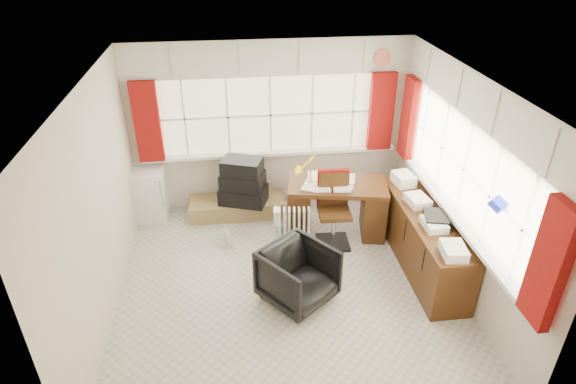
# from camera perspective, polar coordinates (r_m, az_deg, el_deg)

# --- Properties ---
(ground) EXTENTS (4.00, 4.00, 0.00)m
(ground) POSITION_cam_1_polar(r_m,az_deg,el_deg) (5.94, -0.02, -11.04)
(ground) COLOR beige
(ground) RESTS_ON ground
(room_walls) EXTENTS (4.00, 4.00, 4.00)m
(room_walls) POSITION_cam_1_polar(r_m,az_deg,el_deg) (5.09, -0.02, 1.87)
(room_walls) COLOR beige
(room_walls) RESTS_ON ground
(window_back) EXTENTS (3.70, 0.12, 3.60)m
(window_back) POSITION_cam_1_polar(r_m,az_deg,el_deg) (7.08, -2.00, 5.16)
(window_back) COLOR #FCF5C7
(window_back) RESTS_ON room_walls
(window_right) EXTENTS (0.12, 3.70, 3.60)m
(window_right) POSITION_cam_1_polar(r_m,az_deg,el_deg) (5.90, 19.06, -1.90)
(window_right) COLOR #FCF5C7
(window_right) RESTS_ON room_walls
(curtains) EXTENTS (3.83, 3.83, 1.15)m
(curtains) POSITION_cam_1_polar(r_m,az_deg,el_deg) (6.10, 7.58, 6.00)
(curtains) COLOR #9B0814
(curtains) RESTS_ON room_walls
(overhead_cabinets) EXTENTS (3.98, 3.98, 0.48)m
(overhead_cabinets) POSITION_cam_1_polar(r_m,az_deg,el_deg) (5.90, 8.49, 13.33)
(overhead_cabinets) COLOR silver
(overhead_cabinets) RESTS_ON room_walls
(desk) EXTENTS (1.43, 0.89, 0.81)m
(desk) POSITION_cam_1_polar(r_m,az_deg,el_deg) (6.68, 5.77, -1.59)
(desk) COLOR #4A2711
(desk) RESTS_ON ground
(desk_lamp) EXTENTS (0.18, 0.16, 0.43)m
(desk_lamp) POSITION_cam_1_polar(r_m,az_deg,el_deg) (6.36, 2.73, 3.35)
(desk_lamp) COLOR yellow
(desk_lamp) RESTS_ON desk
(task_chair) EXTENTS (0.45, 0.47, 1.03)m
(task_chair) POSITION_cam_1_polar(r_m,az_deg,el_deg) (6.45, 5.39, -1.57)
(task_chair) COLOR black
(task_chair) RESTS_ON ground
(office_chair) EXTENTS (1.03, 1.03, 0.68)m
(office_chair) POSITION_cam_1_polar(r_m,az_deg,el_deg) (5.56, 1.21, -9.86)
(office_chair) COLOR black
(office_chair) RESTS_ON ground
(radiator) EXTENTS (0.44, 0.21, 0.64)m
(radiator) POSITION_cam_1_polar(r_m,az_deg,el_deg) (6.37, 0.72, -4.93)
(radiator) COLOR white
(radiator) RESTS_ON ground
(credenza) EXTENTS (0.50, 2.00, 0.85)m
(credenza) POSITION_cam_1_polar(r_m,az_deg,el_deg) (6.26, 15.71, -5.42)
(credenza) COLOR #4A2711
(credenza) RESTS_ON ground
(file_tray) EXTENTS (0.34, 0.39, 0.11)m
(file_tray) POSITION_cam_1_polar(r_m,az_deg,el_deg) (5.92, 17.10, -3.06)
(file_tray) COLOR black
(file_tray) RESTS_ON credenza
(tv_bench) EXTENTS (1.40, 0.50, 0.25)m
(tv_bench) POSITION_cam_1_polar(r_m,az_deg,el_deg) (7.24, -6.06, -1.74)
(tv_bench) COLOR olive
(tv_bench) RESTS_ON ground
(crt_tv) EXTENTS (0.63, 0.61, 0.45)m
(crt_tv) POSITION_cam_1_polar(r_m,az_deg,el_deg) (7.20, -5.24, 1.32)
(crt_tv) COLOR black
(crt_tv) RESTS_ON tv_bench
(hifi_stack) EXTENTS (0.76, 0.61, 0.69)m
(hifi_stack) POSITION_cam_1_polar(r_m,az_deg,el_deg) (6.95, -5.38, 1.14)
(hifi_stack) COLOR black
(hifi_stack) RESTS_ON tv_bench
(mini_fridge) EXTENTS (0.47, 0.48, 0.78)m
(mini_fridge) POSITION_cam_1_polar(r_m,az_deg,el_deg) (7.28, -16.05, -0.22)
(mini_fridge) COLOR white
(mini_fridge) RESTS_ON ground
(spray_bottle_a) EXTENTS (0.12, 0.12, 0.31)m
(spray_bottle_a) POSITION_cam_1_polar(r_m,az_deg,el_deg) (6.53, -7.34, -5.35)
(spray_bottle_a) COLOR silver
(spray_bottle_a) RESTS_ON ground
(spray_bottle_b) EXTENTS (0.12, 0.12, 0.19)m
(spray_bottle_b) POSITION_cam_1_polar(r_m,az_deg,el_deg) (6.80, -0.91, -4.12)
(spray_bottle_b) COLOR #8ED4C5
(spray_bottle_b) RESTS_ON ground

